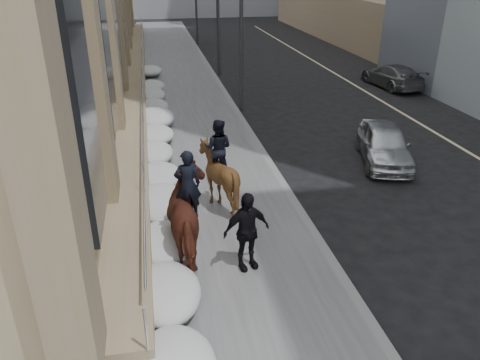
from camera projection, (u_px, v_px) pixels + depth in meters
name	position (u px, v px, depth m)	size (l,w,h in m)	color
ground	(233.00, 301.00, 10.25)	(140.00, 140.00, 0.00)	black
sidewalk	(190.00, 141.00, 19.10)	(5.00, 80.00, 0.12)	#4C4D4F
curb	(253.00, 137.00, 19.55)	(0.24, 80.00, 0.12)	slate
lane_line	(425.00, 126.00, 20.92)	(0.15, 70.00, 0.01)	#BFB78C
streetlight_mid	(238.00, 13.00, 21.18)	(1.71, 0.24, 8.00)	#2D2D30
traffic_signal	(203.00, 9.00, 28.41)	(4.10, 0.22, 6.00)	#2D2D30
snow_bank	(156.00, 151.00, 17.00)	(1.70, 18.10, 0.76)	silver
mounted_horse_left	(192.00, 215.00, 11.19)	(1.35, 2.62, 2.73)	#492116
mounted_horse_right	(218.00, 172.00, 13.54)	(2.06, 2.17, 2.62)	#3D2611
pedestrian	(246.00, 231.00, 10.79)	(1.15, 0.48, 1.96)	black
car_silver	(384.00, 144.00, 17.01)	(1.63, 4.06, 1.38)	#B7BBC0
car_grey	(392.00, 76.00, 27.07)	(1.85, 4.54, 1.32)	#53565B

